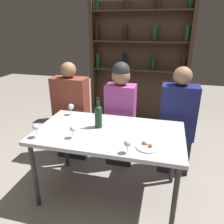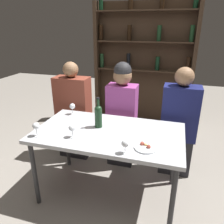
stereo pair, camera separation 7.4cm
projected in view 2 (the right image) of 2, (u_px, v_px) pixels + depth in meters
ground_plane at (109, 192)px, 2.33m from camera, size 10.00×10.00×0.00m
dining_table at (109, 137)px, 2.08m from camera, size 1.39×0.79×0.73m
wine_rack_wall at (143, 61)px, 3.70m from camera, size 1.67×0.21×2.14m
wine_bottle at (98, 115)px, 2.10m from camera, size 0.07×0.07×0.30m
wine_glass_0 at (72, 107)px, 2.42m from camera, size 0.06×0.06×0.13m
wine_glass_1 at (36, 127)px, 1.94m from camera, size 0.06×0.06×0.13m
wine_glass_2 at (125, 144)px, 1.68m from camera, size 0.06×0.06×0.12m
wine_glass_3 at (72, 129)px, 1.92m from camera, size 0.06×0.06×0.12m
food_plate_0 at (146, 147)px, 1.77m from camera, size 0.18×0.18×0.04m
seated_person_left at (74, 114)px, 2.81m from camera, size 0.43×0.22×1.26m
seated_person_center at (122, 116)px, 2.62m from camera, size 0.35×0.22×1.29m
seated_person_right at (178, 126)px, 2.47m from camera, size 0.39×0.22×1.26m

